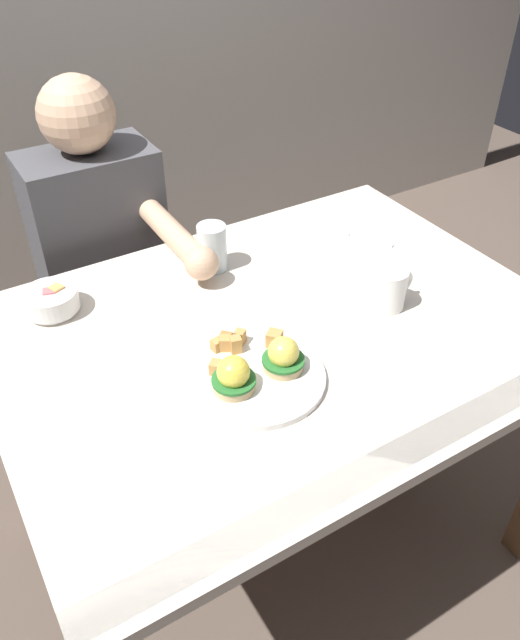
{
  "coord_description": "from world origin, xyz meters",
  "views": [
    {
      "loc": [
        -0.58,
        -0.88,
        1.58
      ],
      "look_at": [
        -0.05,
        0.0,
        0.78
      ],
      "focal_mm": 34.95,
      "sensor_mm": 36.0,
      "label": 1
    }
  ],
  "objects_px": {
    "fork": "(361,237)",
    "diner_person": "(107,259)",
    "coffee_mug": "(389,287)",
    "eggs_benedict_plate": "(256,371)",
    "fruit_bowl": "(51,301)",
    "dining_table": "(280,364)",
    "water_glass_near": "(212,250)"
  },
  "relations": [
    {
      "from": "eggs_benedict_plate",
      "to": "fruit_bowl",
      "type": "relative_size",
      "value": 2.25
    },
    {
      "from": "eggs_benedict_plate",
      "to": "coffee_mug",
      "type": "height_order",
      "value": "coffee_mug"
    },
    {
      "from": "fruit_bowl",
      "to": "diner_person",
      "type": "xyz_separation_m",
      "value": [
        0.22,
        0.29,
        -0.12
      ]
    },
    {
      "from": "dining_table",
      "to": "eggs_benedict_plate",
      "type": "distance_m",
      "value": 0.22
    },
    {
      "from": "coffee_mug",
      "to": "water_glass_near",
      "type": "distance_m",
      "value": 0.43
    },
    {
      "from": "eggs_benedict_plate",
      "to": "fruit_bowl",
      "type": "height_order",
      "value": "eggs_benedict_plate"
    },
    {
      "from": "diner_person",
      "to": "fruit_bowl",
      "type": "bearing_deg",
      "value": -126.33
    },
    {
      "from": "dining_table",
      "to": "coffee_mug",
      "type": "bearing_deg",
      "value": -13.05
    },
    {
      "from": "fork",
      "to": "water_glass_near",
      "type": "distance_m",
      "value": 0.41
    },
    {
      "from": "eggs_benedict_plate",
      "to": "fork",
      "type": "xyz_separation_m",
      "value": [
        0.52,
        0.32,
        -0.02
      ]
    },
    {
      "from": "coffee_mug",
      "to": "fork",
      "type": "relative_size",
      "value": 0.76
    },
    {
      "from": "water_glass_near",
      "to": "fork",
      "type": "bearing_deg",
      "value": -10.36
    },
    {
      "from": "dining_table",
      "to": "fruit_bowl",
      "type": "relative_size",
      "value": 10.0
    },
    {
      "from": "dining_table",
      "to": "diner_person",
      "type": "height_order",
      "value": "diner_person"
    },
    {
      "from": "eggs_benedict_plate",
      "to": "fork",
      "type": "relative_size",
      "value": 1.84
    },
    {
      "from": "diner_person",
      "to": "fork",
      "type": "bearing_deg",
      "value": -34.37
    },
    {
      "from": "water_glass_near",
      "to": "dining_table",
      "type": "bearing_deg",
      "value": -86.86
    },
    {
      "from": "fork",
      "to": "eggs_benedict_plate",
      "type": "bearing_deg",
      "value": -147.94
    },
    {
      "from": "fork",
      "to": "diner_person",
      "type": "bearing_deg",
      "value": 145.63
    },
    {
      "from": "fork",
      "to": "fruit_bowl",
      "type": "bearing_deg",
      "value": 172.91
    },
    {
      "from": "fruit_bowl",
      "to": "coffee_mug",
      "type": "distance_m",
      "value": 0.74
    },
    {
      "from": "coffee_mug",
      "to": "water_glass_near",
      "type": "height_order",
      "value": "water_glass_near"
    },
    {
      "from": "water_glass_near",
      "to": "eggs_benedict_plate",
      "type": "bearing_deg",
      "value": -106.04
    },
    {
      "from": "coffee_mug",
      "to": "fork",
      "type": "distance_m",
      "value": 0.3
    },
    {
      "from": "fork",
      "to": "coffee_mug",
      "type": "bearing_deg",
      "value": -117.72
    },
    {
      "from": "fruit_bowl",
      "to": "water_glass_near",
      "type": "bearing_deg",
      "value": -3.64
    },
    {
      "from": "fruit_bowl",
      "to": "fork",
      "type": "height_order",
      "value": "fruit_bowl"
    },
    {
      "from": "coffee_mug",
      "to": "diner_person",
      "type": "bearing_deg",
      "value": 123.36
    },
    {
      "from": "fruit_bowl",
      "to": "diner_person",
      "type": "distance_m",
      "value": 0.38
    },
    {
      "from": "fruit_bowl",
      "to": "fork",
      "type": "bearing_deg",
      "value": -7.09
    },
    {
      "from": "dining_table",
      "to": "fruit_bowl",
      "type": "bearing_deg",
      "value": 142.68
    },
    {
      "from": "coffee_mug",
      "to": "eggs_benedict_plate",
      "type": "bearing_deg",
      "value": -171.37
    }
  ]
}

